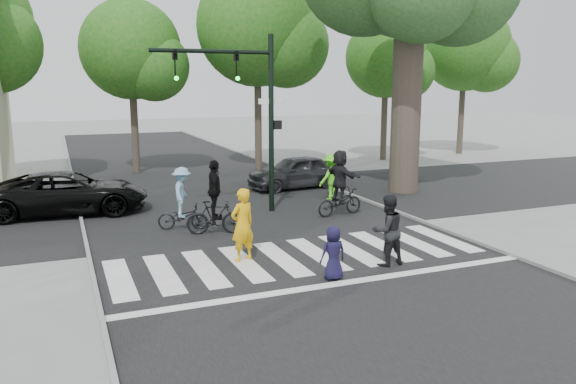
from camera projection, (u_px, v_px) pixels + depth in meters
name	position (u px, v px, depth m)	size (l,w,h in m)	color
ground	(316.00, 268.00, 13.59)	(120.00, 120.00, 0.00)	gray
road_stem	(250.00, 221.00, 18.13)	(10.00, 70.00, 0.01)	black
road_cross	(224.00, 203.00, 20.85)	(70.00, 10.00, 0.01)	black
curb_left	(85.00, 236.00, 16.23)	(0.10, 70.00, 0.10)	gray
curb_right	(384.00, 207.00, 20.01)	(0.10, 70.00, 0.10)	gray
crosswalk	(305.00, 260.00, 14.19)	(10.00, 3.85, 0.01)	silver
traffic_signal	(247.00, 98.00, 18.60)	(4.45, 0.29, 6.00)	black
bg_tree_2	(137.00, 54.00, 26.91)	(5.04, 4.80, 8.40)	brown
bg_tree_3	(265.00, 31.00, 27.73)	(6.30, 6.00, 10.20)	brown
bg_tree_4	(391.00, 61.00, 31.72)	(4.83, 4.60, 8.15)	brown
bg_tree_5	(471.00, 51.00, 34.36)	(5.67, 5.40, 9.30)	brown
pedestrian_woman	(242.00, 225.00, 13.98)	(0.68, 0.44, 1.86)	#F7B40E
pedestrian_child	(333.00, 253.00, 12.69)	(0.61, 0.40, 1.24)	#161333
pedestrian_adult	(387.00, 230.00, 13.65)	(0.86, 0.67, 1.76)	black
cyclist_left	(182.00, 203.00, 17.00)	(1.61, 1.12, 1.93)	black
cyclist_mid	(215.00, 204.00, 16.48)	(1.75, 1.10, 2.21)	black
cyclist_right	(340.00, 186.00, 18.81)	(1.83, 1.70, 2.23)	black
car_suv	(68.00, 193.00, 19.11)	(2.42, 5.24, 1.46)	black
car_grey	(295.00, 172.00, 23.79)	(1.65, 4.10, 1.40)	#2C2C2F
bystander_hivis	(331.00, 177.00, 21.43)	(1.14, 0.65, 1.76)	#55D520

